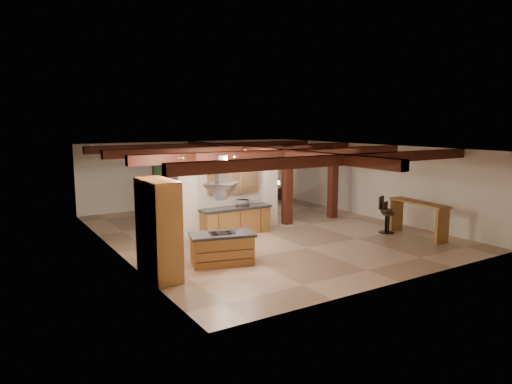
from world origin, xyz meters
TOP-DOWN VIEW (x-y plane):
  - ground at (0.00, 0.00)m, footprint 12.00×12.00m
  - room_walls at (0.00, 0.00)m, footprint 12.00×12.00m
  - ceiling_beams at (0.00, 0.00)m, footprint 10.00×12.00m
  - timber_posts at (2.50, 0.50)m, footprint 2.50×0.30m
  - partition_wall at (-1.00, 0.50)m, footprint 3.80×0.18m
  - pantry_cabinet at (-4.67, -2.60)m, footprint 0.67×1.60m
  - back_counter at (-1.00, 0.11)m, footprint 2.50×0.66m
  - upper_display_cabinet at (-1.00, 0.31)m, footprint 1.80×0.36m
  - range_hood at (-2.88, -2.49)m, footprint 1.10×1.10m
  - back_windows at (2.80, 5.93)m, footprint 2.70×0.07m
  - framed_art at (-1.50, 5.94)m, footprint 0.65×0.05m
  - recessed_cans at (-2.53, -1.93)m, footprint 3.16×2.46m
  - kitchen_island at (-2.88, -2.49)m, footprint 1.87×1.30m
  - dining_table at (0.74, 3.35)m, footprint 1.71×1.05m
  - sofa at (2.32, 5.50)m, footprint 2.39×1.14m
  - microwave at (-0.73, 0.11)m, footprint 0.45×0.37m
  - bar_counter at (3.96, -3.31)m, footprint 0.79×2.27m
  - side_table at (4.25, 5.29)m, footprint 0.53×0.53m
  - table_lamp at (4.25, 5.29)m, footprint 0.30×0.30m
  - bar_stool_a at (3.49, -2.45)m, footprint 0.38×0.39m
  - bar_stool_b at (3.42, -2.38)m, footprint 0.47×0.48m
  - bar_stool_c at (3.52, -2.35)m, footprint 0.36×0.38m
  - dining_chairs at (0.74, 3.35)m, footprint 2.48×2.48m

SIDE VIEW (x-z plane):
  - ground at x=0.00m, z-range 0.00..0.00m
  - side_table at x=4.25m, z-range 0.00..0.57m
  - dining_table at x=0.74m, z-range 0.00..0.58m
  - sofa at x=2.32m, z-range 0.00..0.67m
  - kitchen_island at x=-2.88m, z-range 0.00..0.85m
  - back_counter at x=-1.00m, z-range 0.01..0.95m
  - bar_stool_c at x=3.52m, z-range 0.01..1.02m
  - bar_stool_a at x=3.49m, z-range 0.01..1.07m
  - dining_chairs at x=0.74m, z-range 0.01..1.23m
  - bar_stool_b at x=3.42m, z-range 0.01..1.26m
  - bar_counter at x=3.96m, z-range 0.20..1.37m
  - table_lamp at x=4.25m, z-range 0.64..0.99m
  - microwave at x=-0.73m, z-range 0.94..1.15m
  - partition_wall at x=-1.00m, z-range 0.00..2.20m
  - pantry_cabinet at x=-4.67m, z-range 0.00..2.40m
  - back_windows at x=2.80m, z-range 0.65..2.35m
  - framed_art at x=-1.50m, z-range 1.27..2.12m
  - timber_posts at x=2.50m, z-range 0.31..3.21m
  - room_walls at x=0.00m, z-range -4.22..7.78m
  - range_hood at x=-2.88m, z-range 1.08..2.48m
  - upper_display_cabinet at x=-1.00m, z-range 1.37..2.33m
  - ceiling_beams at x=0.00m, z-range 2.62..2.90m
  - recessed_cans at x=-2.53m, z-range 2.85..2.89m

